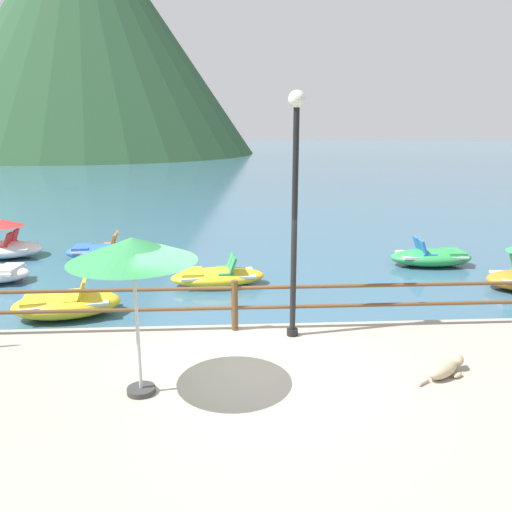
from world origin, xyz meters
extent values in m
plane|color=#38607A|center=(0.00, 40.00, 0.00)|extent=(200.00, 200.00, 0.00)
cube|color=#A39989|center=(0.00, -2.20, 0.20)|extent=(28.00, 8.00, 0.40)
cylinder|color=brown|center=(0.00, 1.55, 0.88)|extent=(0.12, 0.12, 0.95)
cylinder|color=brown|center=(0.00, 1.55, 1.21)|extent=(23.80, 0.07, 0.07)
cylinder|color=brown|center=(0.00, 1.55, 0.83)|extent=(23.80, 0.07, 0.07)
cylinder|color=black|center=(1.02, 1.24, 2.37)|extent=(0.10, 0.10, 3.93)
sphere|color=silver|center=(1.02, 1.24, 4.45)|extent=(0.28, 0.28, 0.28)
cylinder|color=black|center=(1.02, 1.24, 0.46)|extent=(0.20, 0.20, 0.12)
cylinder|color=#B2B2B7|center=(-1.36, -0.63, 1.40)|extent=(0.05, 0.05, 2.00)
cone|color=#338E4C|center=(-1.36, -0.63, 2.48)|extent=(1.70, 1.70, 0.32)
cylinder|color=#333333|center=(-1.36, -0.63, 0.44)|extent=(0.40, 0.40, 0.08)
ellipsoid|color=tan|center=(3.06, -0.43, 0.52)|extent=(0.67, 0.58, 0.24)
sphere|color=tan|center=(3.37, -0.21, 0.56)|extent=(0.20, 0.20, 0.20)
ellipsoid|color=tan|center=(3.46, -0.15, 0.54)|extent=(0.14, 0.13, 0.08)
cylinder|color=tan|center=(2.70, -0.64, 0.44)|extent=(0.20, 0.16, 0.04)
ellipsoid|color=tan|center=(3.29, -0.47, 0.44)|extent=(0.20, 0.17, 0.07)
ellipsoid|color=tan|center=(3.10, -0.21, 0.44)|extent=(0.20, 0.17, 0.07)
ellipsoid|color=yellow|center=(-3.62, 3.47, 0.28)|extent=(2.47, 1.66, 0.55)
cube|color=silver|center=(-3.62, 3.47, 0.37)|extent=(1.93, 1.34, 0.06)
cube|color=yellow|center=(-3.50, 3.75, 0.44)|extent=(0.47, 0.47, 0.08)
cube|color=yellow|center=(-3.33, 3.78, 0.66)|extent=(0.28, 0.43, 0.43)
cube|color=yellow|center=(-3.40, 3.26, 0.44)|extent=(0.47, 0.47, 0.08)
cube|color=yellow|center=(-3.23, 3.30, 0.66)|extent=(0.28, 0.43, 0.43)
cube|color=yellow|center=(-4.23, 3.35, 0.43)|extent=(0.66, 0.95, 0.12)
cube|color=white|center=(-5.91, 6.08, 0.37)|extent=(0.56, 0.84, 0.12)
ellipsoid|color=white|center=(-7.25, 8.75, 0.26)|extent=(2.60, 1.44, 0.51)
cube|color=silver|center=(-7.25, 8.75, 0.35)|extent=(2.03, 1.18, 0.06)
cube|color=red|center=(-7.06, 9.03, 0.42)|extent=(0.41, 0.41, 0.08)
cube|color=red|center=(-6.88, 9.03, 0.64)|extent=(0.22, 0.41, 0.43)
cube|color=red|center=(-7.05, 8.48, 0.42)|extent=(0.41, 0.41, 0.08)
cube|color=red|center=(-6.87, 8.48, 0.64)|extent=(0.22, 0.41, 0.43)
cone|color=red|center=(-7.12, 8.75, 1.12)|extent=(1.34, 1.34, 0.22)
ellipsoid|color=green|center=(5.92, 7.03, 0.25)|extent=(2.43, 1.20, 0.50)
cube|color=silver|center=(5.92, 7.03, 0.34)|extent=(1.90, 0.98, 0.06)
cube|color=blue|center=(5.74, 6.81, 0.41)|extent=(0.41, 0.41, 0.08)
cube|color=blue|center=(5.56, 6.81, 0.63)|extent=(0.22, 0.40, 0.43)
cube|color=blue|center=(5.75, 7.27, 0.41)|extent=(0.41, 0.41, 0.08)
cube|color=blue|center=(5.57, 7.27, 0.63)|extent=(0.22, 0.40, 0.43)
cube|color=green|center=(6.59, 7.02, 0.40)|extent=(0.55, 0.82, 0.12)
ellipsoid|color=blue|center=(-3.99, 8.43, 0.23)|extent=(2.36, 1.27, 0.46)
cube|color=silver|center=(-3.99, 8.43, 0.31)|extent=(1.84, 1.04, 0.06)
cube|color=orange|center=(-3.83, 8.66, 0.38)|extent=(0.43, 0.43, 0.08)
cube|color=orange|center=(-3.65, 8.68, 0.60)|extent=(0.24, 0.41, 0.43)
cube|color=orange|center=(-3.80, 8.22, 0.38)|extent=(0.43, 0.43, 0.08)
cube|color=orange|center=(-3.62, 8.23, 0.60)|extent=(0.24, 0.41, 0.43)
cube|color=blue|center=(-4.62, 8.38, 0.37)|extent=(0.56, 0.81, 0.12)
ellipsoid|color=yellow|center=(-0.37, 5.50, 0.22)|extent=(2.52, 1.32, 0.44)
cube|color=silver|center=(-0.37, 5.50, 0.30)|extent=(1.97, 1.07, 0.06)
cube|color=#339956|center=(-0.21, 5.73, 0.37)|extent=(0.43, 0.43, 0.08)
cube|color=#339956|center=(-0.03, 5.75, 0.59)|extent=(0.24, 0.42, 0.43)
cube|color=#339956|center=(-0.17, 5.29, 0.37)|extent=(0.43, 0.43, 0.08)
cube|color=#339956|center=(0.01, 5.31, 0.59)|extent=(0.24, 0.42, 0.43)
cube|color=yellow|center=(-1.04, 5.44, 0.36)|extent=(0.60, 0.82, 0.12)
cone|color=#284C2D|center=(-19.37, 70.01, 17.14)|extent=(46.66, 46.66, 34.29)
cone|color=#284C2D|center=(-10.04, 76.01, 10.29)|extent=(25.66, 25.66, 20.57)
camera|label=1|loc=(-0.12, -7.08, 4.04)|focal=35.32mm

